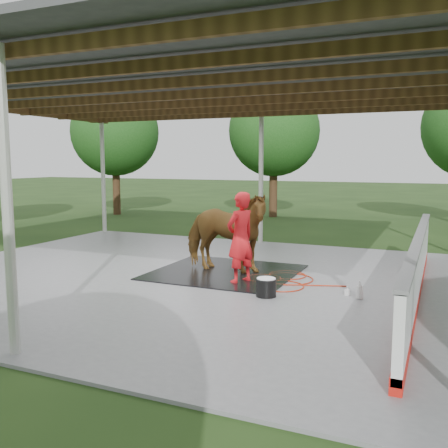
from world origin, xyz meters
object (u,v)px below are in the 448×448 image
at_px(horse, 225,232).
at_px(handler, 240,238).
at_px(dasher_board, 417,270).
at_px(wash_bucket, 266,287).

relative_size(horse, handler, 1.13).
distance_m(dasher_board, wash_bucket, 2.68).
bearing_deg(wash_bucket, horse, 134.72).
height_order(dasher_board, horse, horse).
height_order(horse, wash_bucket, horse).
xyz_separation_m(horse, handler, (0.64, -0.70, 0.02)).
bearing_deg(dasher_board, horse, 170.89).
relative_size(dasher_board, horse, 3.84).
xyz_separation_m(dasher_board, wash_bucket, (-2.52, -0.84, -0.37)).
bearing_deg(horse, wash_bucket, -133.69).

